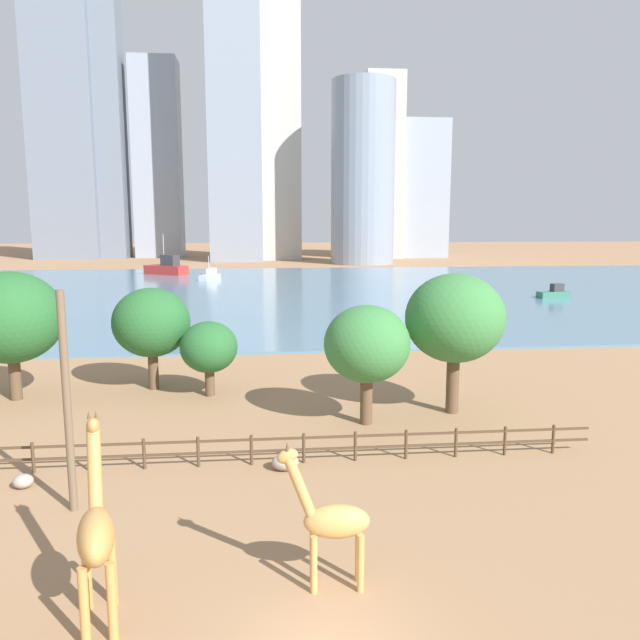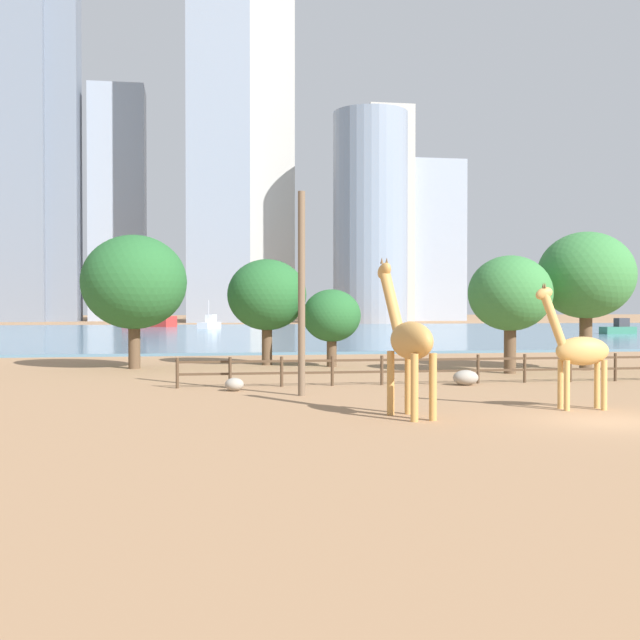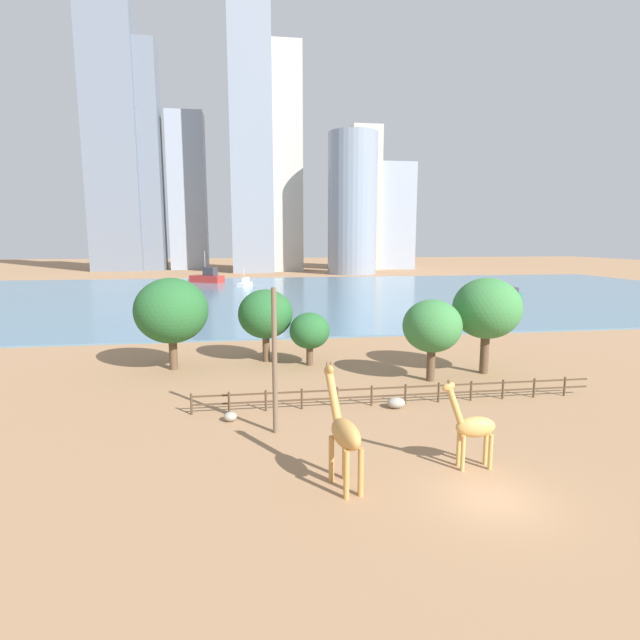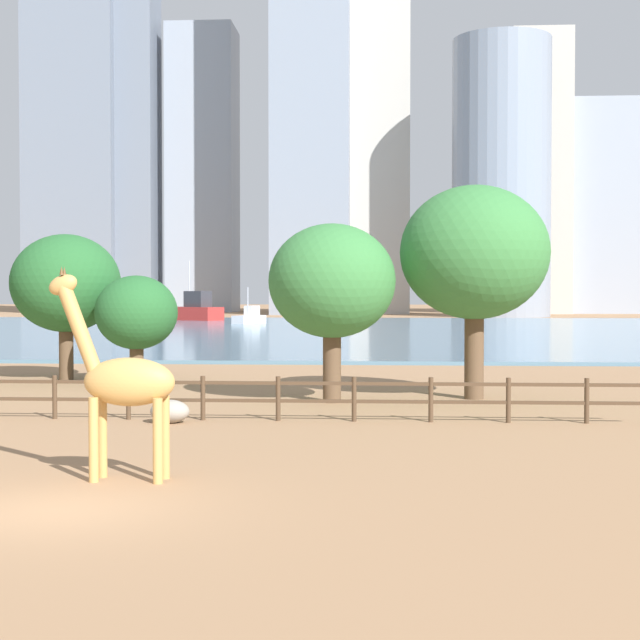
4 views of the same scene
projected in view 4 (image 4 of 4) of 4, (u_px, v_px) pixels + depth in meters
name	position (u px, v px, depth m)	size (l,w,h in m)	color
ground_plane	(327.00, 330.00, 96.62)	(400.00, 400.00, 0.00)	#9E7551
harbor_water	(325.00, 330.00, 93.62)	(180.00, 86.00, 0.20)	slate
giraffe_tall	(122.00, 381.00, 19.52)	(2.66, 0.83, 4.28)	tan
boulder_by_pole	(170.00, 411.00, 28.11)	(1.13, 0.89, 0.67)	gray
enclosure_fence	(181.00, 394.00, 28.79)	(26.12, 0.14, 1.30)	#4C3826
tree_left_large	(475.00, 253.00, 34.33)	(5.24, 5.24, 7.52)	brown
tree_right_tall	(136.00, 313.00, 39.84)	(3.35, 3.35, 4.44)	brown
tree_left_small	(66.00, 284.00, 41.91)	(4.66, 4.66, 6.25)	brown
tree_right_small	(332.00, 282.00, 33.28)	(4.33, 4.33, 6.10)	brown
boat_sailboat	(250.00, 317.00, 111.27)	(3.54, 4.83, 4.12)	silver
boat_tug	(193.00, 310.00, 124.12)	(8.68, 7.12, 7.56)	#B22D28
skyline_tower_needle	(311.00, 73.00, 163.48)	(13.08, 10.12, 80.63)	gray
skyline_block_central	(588.00, 209.00, 175.34)	(17.90, 13.60, 37.49)	#939EAD
skyline_tower_glass	(372.00, 106.00, 170.57)	(13.04, 13.53, 72.59)	#B7B2A8
skyline_block_left	(203.00, 170.00, 186.14)	(12.53, 11.03, 53.82)	#939EAD
skyline_block_right	(71.00, 32.00, 179.76)	(16.76, 8.40, 102.95)	slate
skyline_tower_short	(501.00, 179.00, 149.40)	(14.95, 14.95, 42.17)	gray
skyline_block_wide	(128.00, 112.00, 182.46)	(10.60, 9.39, 74.85)	slate
skyline_tower_far	(539.00, 173.00, 169.96)	(10.29, 8.53, 48.81)	#B7B2A8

